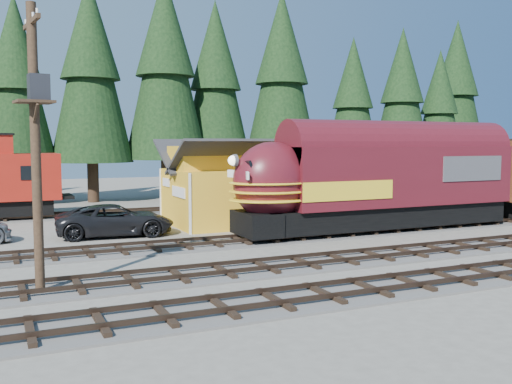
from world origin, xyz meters
name	(u,v)px	position (x,y,z in m)	size (l,w,h in m)	color
ground	(360,249)	(0.00, 0.00, 0.00)	(120.00, 120.00, 0.00)	#6B665B
track_siding	(458,224)	(10.00, 4.00, 0.06)	(68.00, 3.20, 0.33)	#4C4947
track_spur	(87,215)	(-10.00, 18.00, 0.06)	(32.00, 3.20, 0.33)	#4C4947
depot	(265,175)	(0.00, 10.50, 2.96)	(12.80, 7.00, 5.30)	gold
conifer_backdrop	(238,82)	(4.47, 25.52, 10.51)	(79.18, 24.16, 17.21)	black
locomotive	(371,184)	(3.46, 4.00, 2.76)	(17.58, 3.49, 4.78)	black
utility_pole	(36,130)	(-14.40, -2.08, 5.48)	(1.31, 2.34, 9.59)	black
pickup_truck_a	(115,220)	(-9.83, 8.76, 0.87)	(2.88, 6.24, 1.73)	black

